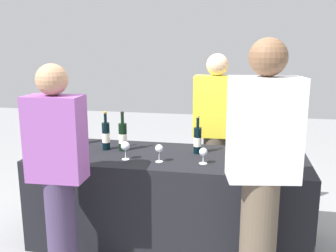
{
  "coord_description": "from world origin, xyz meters",
  "views": [
    {
      "loc": [
        0.58,
        -2.94,
        1.69
      ],
      "look_at": [
        0.0,
        0.0,
        1.03
      ],
      "focal_mm": 40.09,
      "sensor_mm": 36.0,
      "label": 1
    }
  ],
  "objects_px": {
    "wine_glass_0": "(66,146)",
    "wine_glass_4": "(262,152)",
    "wine_glass_3": "(203,153)",
    "wine_bottle_4": "(250,142)",
    "wine_bottle_5": "(263,143)",
    "menu_board": "(266,172)",
    "guest_0": "(58,169)",
    "wine_glass_2": "(159,149)",
    "wine_glass_1": "(125,147)",
    "server_pouring": "(216,130)",
    "guest_1": "(262,167)",
    "wine_bottle_0": "(78,131)",
    "wine_bottle_3": "(198,140)",
    "wine_bottle_2": "(123,136)",
    "wine_bottle_1": "(106,136)"
  },
  "relations": [
    {
      "from": "menu_board",
      "to": "wine_glass_0",
      "type": "bearing_deg",
      "value": -147.2
    },
    {
      "from": "wine_bottle_5",
      "to": "server_pouring",
      "type": "height_order",
      "value": "server_pouring"
    },
    {
      "from": "wine_bottle_0",
      "to": "wine_bottle_3",
      "type": "relative_size",
      "value": 1.02
    },
    {
      "from": "wine_bottle_1",
      "to": "server_pouring",
      "type": "distance_m",
      "value": 1.11
    },
    {
      "from": "wine_bottle_4",
      "to": "wine_glass_4",
      "type": "xyz_separation_m",
      "value": [
        0.08,
        -0.24,
        -0.01
      ]
    },
    {
      "from": "wine_bottle_2",
      "to": "guest_1",
      "type": "bearing_deg",
      "value": -31.75
    },
    {
      "from": "wine_bottle_4",
      "to": "guest_0",
      "type": "bearing_deg",
      "value": -146.96
    },
    {
      "from": "wine_glass_4",
      "to": "wine_bottle_2",
      "type": "bearing_deg",
      "value": 172.2
    },
    {
      "from": "wine_bottle_4",
      "to": "wine_glass_4",
      "type": "relative_size",
      "value": 2.15
    },
    {
      "from": "wine_bottle_1",
      "to": "wine_glass_4",
      "type": "height_order",
      "value": "wine_bottle_1"
    },
    {
      "from": "wine_bottle_4",
      "to": "server_pouring",
      "type": "xyz_separation_m",
      "value": [
        -0.33,
        0.55,
        -0.03
      ]
    },
    {
      "from": "wine_bottle_1",
      "to": "guest_0",
      "type": "relative_size",
      "value": 0.22
    },
    {
      "from": "wine_bottle_4",
      "to": "wine_bottle_5",
      "type": "distance_m",
      "value": 0.12
    },
    {
      "from": "wine_glass_1",
      "to": "menu_board",
      "type": "relative_size",
      "value": 0.21
    },
    {
      "from": "wine_bottle_2",
      "to": "wine_glass_4",
      "type": "relative_size",
      "value": 2.54
    },
    {
      "from": "wine_glass_0",
      "to": "guest_0",
      "type": "relative_size",
      "value": 0.08
    },
    {
      "from": "guest_0",
      "to": "wine_glass_2",
      "type": "bearing_deg",
      "value": 37.77
    },
    {
      "from": "wine_bottle_5",
      "to": "wine_glass_2",
      "type": "bearing_deg",
      "value": -160.77
    },
    {
      "from": "wine_bottle_0",
      "to": "wine_bottle_5",
      "type": "bearing_deg",
      "value": -3.38
    },
    {
      "from": "wine_glass_1",
      "to": "guest_1",
      "type": "relative_size",
      "value": 0.09
    },
    {
      "from": "wine_bottle_0",
      "to": "guest_1",
      "type": "distance_m",
      "value": 1.8
    },
    {
      "from": "wine_bottle_2",
      "to": "wine_bottle_4",
      "type": "xyz_separation_m",
      "value": [
        1.08,
        0.08,
        -0.02
      ]
    },
    {
      "from": "wine_glass_2",
      "to": "guest_0",
      "type": "relative_size",
      "value": 0.09
    },
    {
      "from": "wine_bottle_5",
      "to": "wine_bottle_0",
      "type": "bearing_deg",
      "value": 176.62
    },
    {
      "from": "wine_bottle_2",
      "to": "wine_glass_1",
      "type": "distance_m",
      "value": 0.27
    },
    {
      "from": "wine_bottle_5",
      "to": "wine_glass_3",
      "type": "xyz_separation_m",
      "value": [
        -0.46,
        -0.26,
        -0.03
      ]
    },
    {
      "from": "wine_bottle_5",
      "to": "wine_bottle_4",
      "type": "bearing_deg",
      "value": 147.29
    },
    {
      "from": "wine_glass_0",
      "to": "guest_0",
      "type": "bearing_deg",
      "value": -69.87
    },
    {
      "from": "wine_glass_3",
      "to": "wine_bottle_4",
      "type": "bearing_deg",
      "value": 41.89
    },
    {
      "from": "wine_bottle_2",
      "to": "wine_glass_2",
      "type": "bearing_deg",
      "value": -34.43
    },
    {
      "from": "wine_glass_3",
      "to": "server_pouring",
      "type": "relative_size",
      "value": 0.08
    },
    {
      "from": "wine_bottle_0",
      "to": "server_pouring",
      "type": "height_order",
      "value": "server_pouring"
    },
    {
      "from": "wine_glass_1",
      "to": "wine_glass_3",
      "type": "xyz_separation_m",
      "value": [
        0.62,
        0.01,
        -0.02
      ]
    },
    {
      "from": "wine_glass_0",
      "to": "wine_glass_2",
      "type": "height_order",
      "value": "wine_glass_2"
    },
    {
      "from": "wine_glass_0",
      "to": "wine_glass_4",
      "type": "height_order",
      "value": "wine_glass_4"
    },
    {
      "from": "menu_board",
      "to": "wine_glass_3",
      "type": "bearing_deg",
      "value": -118.12
    },
    {
      "from": "wine_bottle_2",
      "to": "server_pouring",
      "type": "bearing_deg",
      "value": 39.99
    },
    {
      "from": "wine_bottle_2",
      "to": "wine_bottle_3",
      "type": "relative_size",
      "value": 1.05
    },
    {
      "from": "wine_bottle_2",
      "to": "menu_board",
      "type": "relative_size",
      "value": 0.48
    },
    {
      "from": "wine_bottle_1",
      "to": "wine_glass_0",
      "type": "relative_size",
      "value": 2.62
    },
    {
      "from": "wine_bottle_0",
      "to": "server_pouring",
      "type": "distance_m",
      "value": 1.33
    },
    {
      "from": "wine_bottle_0",
      "to": "wine_bottle_3",
      "type": "bearing_deg",
      "value": -4.19
    },
    {
      "from": "wine_bottle_0",
      "to": "wine_glass_0",
      "type": "xyz_separation_m",
      "value": [
        0.06,
        -0.39,
        -0.03
      ]
    },
    {
      "from": "wine_bottle_0",
      "to": "wine_bottle_2",
      "type": "distance_m",
      "value": 0.48
    },
    {
      "from": "guest_1",
      "to": "wine_glass_4",
      "type": "bearing_deg",
      "value": 77.69
    },
    {
      "from": "wine_glass_3",
      "to": "wine_glass_4",
      "type": "xyz_separation_m",
      "value": [
        0.44,
        0.08,
        0.01
      ]
    },
    {
      "from": "wine_bottle_3",
      "to": "wine_glass_3",
      "type": "relative_size",
      "value": 2.56
    },
    {
      "from": "wine_bottle_0",
      "to": "guest_0",
      "type": "bearing_deg",
      "value": -74.38
    },
    {
      "from": "wine_glass_1",
      "to": "wine_bottle_2",
      "type": "bearing_deg",
      "value": 112.0
    },
    {
      "from": "wine_glass_1",
      "to": "server_pouring",
      "type": "relative_size",
      "value": 0.09
    }
  ]
}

